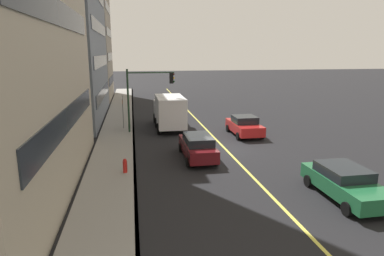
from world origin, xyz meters
TOP-DOWN VIEW (x-y plane):
  - ground at (0.00, 0.00)m, footprint 200.00×200.00m
  - sidewalk_slab at (0.00, 7.61)m, footprint 80.00×2.80m
  - curb_edge at (0.00, 6.28)m, footprint 80.00×0.16m
  - lane_stripe_center at (0.00, 0.00)m, footprint 80.00×0.16m
  - building_midblock at (13.38, 14.11)m, footprint 17.20×9.88m
  - building_glass_right at (28.60, 14.95)m, footprint 12.14×11.56m
  - car_maroon at (-1.83, 2.32)m, footprint 4.69×1.92m
  - car_green at (-8.82, -3.24)m, footprint 4.76×2.12m
  - car_red at (3.53, -2.59)m, footprint 4.34×2.13m
  - truck_white at (7.11, 3.12)m, footprint 6.51×2.46m
  - traffic_light_mast at (5.73, 5.08)m, footprint 0.28×3.90m
  - street_sign_post at (7.16, 7.11)m, footprint 0.60×0.08m
  - fire_hydrant at (-4.02, 6.80)m, footprint 0.24×0.24m

SIDE VIEW (x-z plane):
  - ground at x=0.00m, z-range 0.00..0.00m
  - lane_stripe_center at x=0.00m, z-range 0.00..0.01m
  - sidewalk_slab at x=0.00m, z-range 0.00..0.15m
  - curb_edge at x=0.00m, z-range 0.00..0.15m
  - fire_hydrant at x=-4.02m, z-range 0.00..0.94m
  - car_green at x=-8.82m, z-range 0.03..1.50m
  - car_red at x=3.53m, z-range 0.00..1.59m
  - car_maroon at x=-1.83m, z-range 0.04..1.59m
  - truck_white at x=7.11m, z-range 0.10..3.02m
  - street_sign_post at x=7.16m, z-range 0.26..3.29m
  - traffic_light_mast at x=5.73m, z-range 1.00..6.29m
  - building_midblock at x=13.38m, z-range 0.00..17.85m
  - building_glass_right at x=28.60m, z-range 0.00..18.57m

